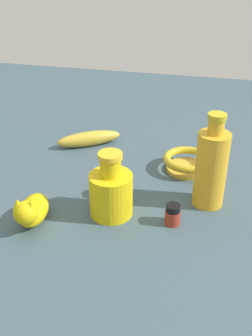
# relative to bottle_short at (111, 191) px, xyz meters

# --- Properties ---
(ground) EXTENTS (2.00, 2.00, 0.00)m
(ground) POSITION_rel_bottle_short_xyz_m (0.10, -0.01, -0.06)
(ground) COLOR #384C56
(bottle_short) EXTENTS (0.10, 0.10, 0.15)m
(bottle_short) POSITION_rel_bottle_short_xyz_m (0.00, 0.00, 0.00)
(bottle_short) COLOR gold
(bottle_short) RESTS_ON ground
(nail_polish_jar) EXTENTS (0.03, 0.03, 0.05)m
(nail_polish_jar) POSITION_rel_bottle_short_xyz_m (-0.00, -0.14, -0.04)
(nail_polish_jar) COLOR maroon
(nail_polish_jar) RESTS_ON ground
(bowl) EXTENTS (0.13, 0.13, 0.04)m
(bowl) POSITION_rel_bottle_short_xyz_m (0.24, -0.15, -0.03)
(bowl) COLOR gold
(bowl) RESTS_ON ground
(banana) EXTENTS (0.14, 0.19, 0.04)m
(banana) POSITION_rel_bottle_short_xyz_m (0.31, 0.16, -0.04)
(banana) COLOR gold
(banana) RESTS_ON ground
(bottle_tall) EXTENTS (0.07, 0.07, 0.22)m
(bottle_tall) POSITION_rel_bottle_short_xyz_m (0.09, -0.21, 0.04)
(bottle_tall) COLOR gold
(bottle_tall) RESTS_ON ground
(cat_figurine) EXTENTS (0.14, 0.07, 0.09)m
(cat_figurine) POSITION_rel_bottle_short_xyz_m (-0.08, 0.15, -0.02)
(cat_figurine) COLOR #C3AE0C
(cat_figurine) RESTS_ON ground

